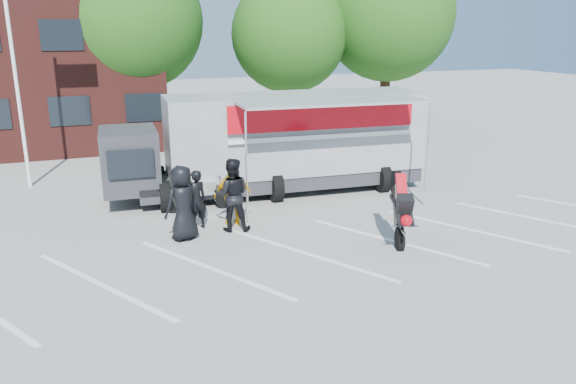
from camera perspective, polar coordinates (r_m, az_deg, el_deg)
ground at (r=12.80m, az=2.99°, el=-8.06°), size 100.00×100.00×0.00m
parking_bay_lines at (r=13.65m, az=1.30°, el=-6.41°), size 18.09×13.33×0.01m
flagpole at (r=20.72m, az=-25.68°, el=14.18°), size 1.61×0.12×8.00m
tree_left at (r=26.80m, az=-15.45°, el=16.41°), size 6.12×6.12×8.64m
tree_mid at (r=27.44m, az=0.12°, el=15.66°), size 5.44×5.44×7.68m
tree_right at (r=29.16m, az=10.16°, el=17.29°), size 6.46×6.46×9.12m
transporter_truck at (r=18.81m, az=-0.71°, el=0.04°), size 10.45×5.49×3.24m
parked_motorcycle at (r=17.11m, az=-8.81°, el=-1.83°), size 2.22×0.84×1.15m
stunt_bike_rider at (r=14.86m, az=10.72°, el=-4.78°), size 1.35×1.90×2.04m
spectator_leather_a at (r=14.57m, az=-10.66°, el=-1.11°), size 1.12×0.94×1.96m
spectator_leather_b at (r=15.34m, az=-9.32°, el=-0.78°), size 0.69×0.55×1.64m
spectator_leather_c at (r=15.05m, az=-5.71°, el=-0.29°), size 1.14×1.00×1.99m
spectator_hivis at (r=15.48m, az=-5.63°, el=-0.26°), size 1.07×0.54×1.75m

